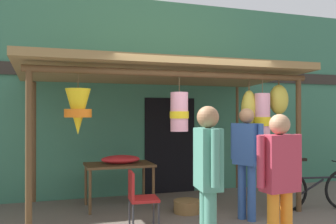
% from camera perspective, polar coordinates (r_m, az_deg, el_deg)
% --- Properties ---
extents(shop_facade, '(11.88, 0.29, 4.05)m').
position_cam_1_polar(shop_facade, '(7.82, -2.40, 2.35)').
color(shop_facade, '#387056').
rests_on(shop_facade, ground_plane).
extents(market_stall_canopy, '(4.81, 2.66, 2.52)m').
position_cam_1_polar(market_stall_canopy, '(6.51, -0.64, 4.82)').
color(market_stall_canopy, brown).
rests_on(market_stall_canopy, ground_plane).
extents(display_table, '(1.19, 0.78, 0.77)m').
position_cam_1_polar(display_table, '(6.68, -7.63, -8.65)').
color(display_table, brown).
rests_on(display_table, ground_plane).
extents(flower_heap_on_table, '(0.69, 0.49, 0.15)m').
position_cam_1_polar(flower_heap_on_table, '(6.68, -7.23, -7.29)').
color(flower_heap_on_table, red).
rests_on(flower_heap_on_table, display_table).
extents(folding_chair, '(0.43, 0.43, 0.84)m').
position_cam_1_polar(folding_chair, '(5.38, -4.60, -12.70)').
color(folding_chair, '#AD1E1E').
rests_on(folding_chair, ground_plane).
extents(wicker_basket_by_table, '(0.46, 0.46, 0.21)m').
position_cam_1_polar(wicker_basket_by_table, '(6.39, 2.98, -14.41)').
color(wicker_basket_by_table, brown).
rests_on(wicker_basket_by_table, ground_plane).
extents(parked_bicycle, '(1.73, 0.46, 0.92)m').
position_cam_1_polar(parked_bicycle, '(7.02, 21.95, -11.07)').
color(parked_bicycle, black).
rests_on(parked_bicycle, ground_plane).
extents(vendor_in_orange, '(0.59, 0.26, 1.66)m').
position_cam_1_polar(vendor_in_orange, '(4.21, 16.95, -9.57)').
color(vendor_in_orange, orange).
rests_on(vendor_in_orange, ground_plane).
extents(customer_foreground, '(0.37, 0.55, 1.75)m').
position_cam_1_polar(customer_foreground, '(5.92, 12.10, -6.30)').
color(customer_foreground, '#2D5193').
rests_on(customer_foreground, ground_plane).
extents(passerby_at_right, '(0.27, 0.59, 1.74)m').
position_cam_1_polar(passerby_at_right, '(3.97, 6.21, -9.30)').
color(passerby_at_right, '#4C8E7A').
rests_on(passerby_at_right, ground_plane).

